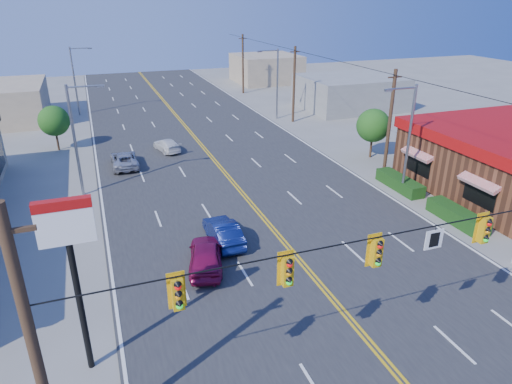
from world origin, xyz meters
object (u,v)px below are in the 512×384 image
object	(u,v)px
pizza_hut_sign	(71,252)
car_magenta	(206,256)
car_silver	(124,160)
signal_span	(401,260)
car_white	(167,146)
car_blue	(223,233)

from	to	relation	value
pizza_hut_sign	car_magenta	world-z (taller)	pizza_hut_sign
car_magenta	car_silver	xyz separation A→B (m)	(-2.60, 17.61, -0.11)
signal_span	pizza_hut_sign	world-z (taller)	signal_span
car_magenta	car_white	xyz separation A→B (m)	(1.55, 20.67, -0.18)
car_magenta	car_blue	bearing A→B (deg)	-110.90
signal_span	car_silver	world-z (taller)	signal_span
pizza_hut_sign	car_white	distance (m)	27.45
car_magenta	car_white	bearing A→B (deg)	-79.34
car_silver	pizza_hut_sign	bearing A→B (deg)	81.83
pizza_hut_sign	car_magenta	size ratio (longest dim) A/B	1.58
signal_span	pizza_hut_sign	bearing A→B (deg)	159.81
car_blue	car_silver	distance (m)	15.93
car_white	car_silver	size ratio (longest dim) A/B	0.85
signal_span	pizza_hut_sign	xyz separation A→B (m)	(-10.88, 4.00, 0.30)
car_blue	pizza_hut_sign	bearing A→B (deg)	43.13
signal_span	pizza_hut_sign	distance (m)	11.60
signal_span	car_white	world-z (taller)	signal_span
car_magenta	car_blue	xyz separation A→B (m)	(1.63, 2.26, -0.05)
signal_span	car_magenta	bearing A→B (deg)	117.56
car_silver	car_white	bearing A→B (deg)	-143.34
pizza_hut_sign	car_silver	distance (m)	23.62
pizza_hut_sign	car_blue	xyz separation A→B (m)	(7.65, 7.57, -4.50)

